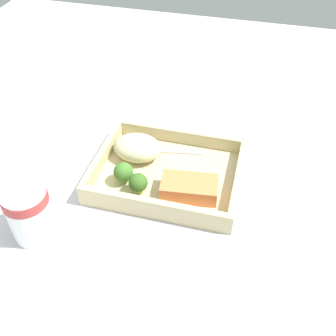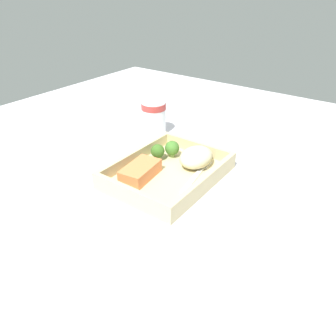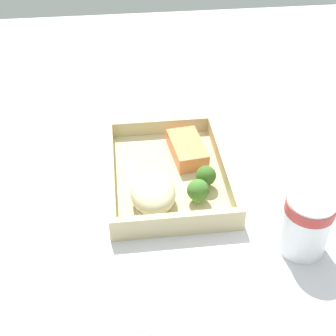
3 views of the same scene
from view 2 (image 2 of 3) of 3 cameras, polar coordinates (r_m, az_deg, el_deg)
ground_plane at (r=78.68cm, az=-0.00°, el=-2.33°), size 160.00×160.00×2.00cm
takeout_tray at (r=77.83cm, az=-0.00°, el=-1.33°), size 27.74×21.44×1.20cm
tray_rim at (r=76.74cm, az=-0.00°, el=0.01°), size 27.74×21.44×3.03cm
salmon_fillet at (r=75.61cm, az=-4.83°, el=-0.58°), size 10.78×6.82×3.10cm
mashed_potatoes at (r=79.96cm, az=4.94°, el=1.91°), size 9.59×7.44×4.69cm
broccoli_floret_1 at (r=83.77cm, az=0.71°, el=3.44°), size 3.73×3.73×4.33cm
broccoli_floret_2 at (r=82.31cm, az=-1.81°, el=2.92°), size 3.51×3.51×4.24cm
fork at (r=77.11cm, az=5.13°, el=-1.08°), size 15.86×4.24×0.44cm
paper_cup at (r=98.73cm, az=-2.48°, el=9.04°), size 7.33×7.33×10.09cm
receipt_slip at (r=98.40cm, az=10.61°, el=4.95°), size 11.80×13.54×0.24cm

